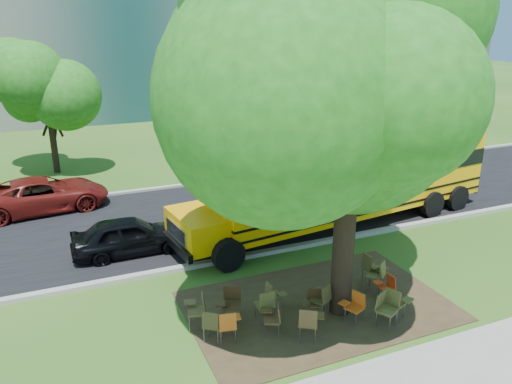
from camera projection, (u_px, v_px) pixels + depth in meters
name	position (u px, v px, depth m)	size (l,w,h in m)	color
ground	(277.00, 305.00, 13.67)	(160.00, 160.00, 0.00)	#244917
dirt_patch	(318.00, 306.00, 13.60)	(7.00, 4.50, 0.03)	#382819
asphalt_road	(202.00, 217.00, 19.76)	(80.00, 8.00, 0.04)	black
kerb_near	(238.00, 258.00, 16.26)	(80.00, 0.25, 0.14)	gray
kerb_far	(176.00, 186.00, 23.32)	(80.00, 0.25, 0.14)	gray
bg_tree_2	(46.00, 90.00, 24.41)	(4.80, 4.80, 6.62)	black
bg_tree_3	(301.00, 67.00, 27.20)	(5.60, 5.60, 7.84)	black
bg_tree_4	(429.00, 76.00, 29.51)	(5.00, 5.00, 6.85)	black
main_tree	(353.00, 85.00, 11.43)	(7.20, 7.20, 9.59)	black
school_bus	(350.00, 176.00, 18.85)	(13.15, 4.39, 3.16)	#E69B07
chair_0	(228.00, 323.00, 11.88)	(0.65, 0.52, 0.88)	#CF5816
chair_1	(213.00, 323.00, 11.89)	(0.76, 0.60, 0.89)	#44391D
chair_2	(274.00, 316.00, 12.20)	(0.55, 0.69, 0.85)	#4D351B
chair_3	(313.00, 300.00, 12.98)	(0.64, 0.51, 0.78)	#3D2A16
chair_4	(309.00, 321.00, 11.91)	(0.79, 0.62, 0.94)	#513A1D
chair_5	(385.00, 307.00, 12.49)	(0.63, 0.76, 0.94)	brown
chair_6	(387.00, 285.00, 13.75)	(0.47, 0.50, 0.77)	#B83713
chair_7	(396.00, 301.00, 12.81)	(0.71, 0.62, 0.90)	brown
chair_8	(198.00, 307.00, 12.49)	(0.55, 0.71, 0.93)	brown
chair_9	(231.00, 300.00, 12.76)	(0.79, 0.62, 0.97)	#3E2916
chair_10	(273.00, 293.00, 13.34)	(0.46, 0.50, 0.77)	brown
chair_11	(322.00, 297.00, 12.99)	(0.61, 0.75, 0.91)	#453C1E
chair_12	(371.00, 266.00, 14.57)	(0.56, 0.62, 0.95)	#4A4220
chair_13	(378.00, 273.00, 14.17)	(0.64, 0.81, 0.96)	brown
chair_14	(355.00, 304.00, 12.74)	(0.65, 0.57, 0.83)	#C95215
chair_15	(266.00, 302.00, 12.72)	(0.60, 0.54, 0.92)	#4C4921
black_car	(129.00, 236.00, 16.54)	(1.50, 3.74, 1.27)	black
bg_car_red	(43.00, 194.00, 20.28)	(2.34, 5.08, 1.41)	#5C120F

